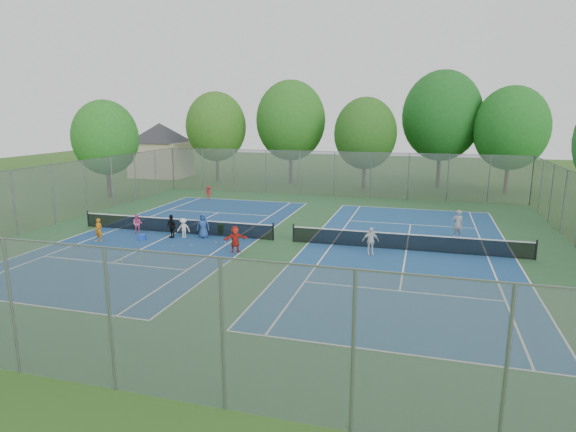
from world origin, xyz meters
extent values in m
plane|color=#2C571B|center=(0.00, 0.00, 0.00)|extent=(120.00, 120.00, 0.00)
cube|color=#29572F|center=(0.00, 0.00, 0.01)|extent=(32.00, 32.00, 0.01)
cube|color=navy|center=(-7.00, 0.00, 0.02)|extent=(10.97, 23.77, 0.01)
cube|color=navy|center=(7.00, 0.00, 0.02)|extent=(10.97, 23.77, 0.01)
cube|color=black|center=(-7.00, 0.00, 0.46)|extent=(12.87, 0.10, 0.91)
cube|color=black|center=(7.00, 0.00, 0.46)|extent=(12.87, 0.10, 0.91)
cube|color=gray|center=(0.00, 16.00, 2.00)|extent=(32.00, 0.10, 4.00)
cube|color=gray|center=(0.00, -16.00, 2.00)|extent=(32.00, 0.10, 4.00)
cube|color=gray|center=(-16.00, 0.00, 2.00)|extent=(0.10, 32.00, 4.00)
cube|color=#B7A88C|center=(-22.00, 24.00, 2.00)|extent=(6.00, 5.00, 4.00)
pyramid|color=#2D2D33|center=(-22.00, 24.00, 6.20)|extent=(11.03, 11.03, 2.20)
cylinder|color=#443326|center=(-14.00, 22.00, 1.75)|extent=(0.36, 0.36, 3.50)
ellipsoid|color=#31631C|center=(-14.00, 22.00, 5.90)|extent=(6.40, 6.40, 7.36)
cylinder|color=#443326|center=(-6.00, 23.00, 1.93)|extent=(0.36, 0.36, 3.85)
ellipsoid|color=#28641D|center=(-6.00, 23.00, 6.55)|extent=(7.20, 7.20, 8.28)
cylinder|color=#443326|center=(2.00, 21.00, 1.57)|extent=(0.36, 0.36, 3.15)
ellipsoid|color=#275B1A|center=(2.00, 21.00, 5.40)|extent=(6.00, 6.00, 6.90)
cylinder|color=#443326|center=(9.00, 24.00, 2.10)|extent=(0.36, 0.36, 4.20)
ellipsoid|color=#18551A|center=(9.00, 24.00, 7.05)|extent=(7.60, 7.60, 8.74)
cylinder|color=#443326|center=(15.00, 22.00, 1.75)|extent=(0.36, 0.36, 3.50)
ellipsoid|color=#1B5F1C|center=(15.00, 22.00, 5.97)|extent=(6.60, 6.60, 7.59)
cylinder|color=#443326|center=(-19.00, 10.00, 1.57)|extent=(0.36, 0.36, 3.15)
ellipsoid|color=#246A1E|center=(-19.00, 10.00, 5.25)|extent=(5.60, 5.60, 6.44)
cube|color=blue|center=(-8.10, -1.98, 0.16)|extent=(0.47, 0.47, 0.32)
cube|color=#25882A|center=(-4.22, 0.63, 0.31)|extent=(0.37, 0.37, 0.62)
imported|color=#C76C12|center=(-10.31, -2.97, 0.68)|extent=(0.53, 0.37, 1.37)
imported|color=#E15792|center=(-9.29, -0.60, 0.59)|extent=(0.68, 0.60, 1.18)
imported|color=white|center=(-5.98, -0.85, 0.59)|extent=(0.83, 0.56, 1.19)
imported|color=black|center=(-6.65, -1.08, 0.71)|extent=(0.90, 0.69, 1.42)
imported|color=#26498C|center=(-4.81, -0.60, 0.76)|extent=(0.84, 0.66, 1.51)
imported|color=red|center=(-1.79, -2.96, 0.74)|extent=(1.37, 1.14, 1.47)
imported|color=#AD181F|center=(-10.23, 11.69, 0.57)|extent=(0.77, 0.48, 1.14)
imported|color=#97979A|center=(9.79, 3.63, 0.85)|extent=(0.67, 0.48, 1.71)
imported|color=silver|center=(5.18, -1.30, 0.74)|extent=(0.93, 0.59, 1.48)
sphere|color=#B0C12D|center=(-6.05, -5.42, 0.03)|extent=(0.07, 0.07, 0.07)
sphere|color=gold|center=(-6.73, -5.98, 0.03)|extent=(0.07, 0.07, 0.07)
sphere|color=#A9CE30|center=(-6.29, -5.08, 0.03)|extent=(0.07, 0.07, 0.07)
sphere|color=#CAEC36|center=(-3.58, -1.53, 0.03)|extent=(0.07, 0.07, 0.07)
sphere|color=#C3D231|center=(-4.66, -2.44, 0.03)|extent=(0.07, 0.07, 0.07)
sphere|color=#C3D331|center=(-5.55, -2.97, 0.03)|extent=(0.07, 0.07, 0.07)
sphere|color=#B6D030|center=(-3.45, -6.47, 0.03)|extent=(0.07, 0.07, 0.07)
sphere|color=#C9D431|center=(-3.06, -4.22, 0.03)|extent=(0.07, 0.07, 0.07)
sphere|color=#CEE835|center=(-3.07, -1.38, 0.03)|extent=(0.07, 0.07, 0.07)
sphere|color=#C0DA32|center=(-10.41, -3.19, 0.03)|extent=(0.07, 0.07, 0.07)
sphere|color=#D0DC33|center=(-9.40, -6.82, 0.03)|extent=(0.07, 0.07, 0.07)
sphere|color=#D8EE37|center=(-6.52, -6.50, 0.03)|extent=(0.07, 0.07, 0.07)
camera|label=1|loc=(7.73, -26.01, 7.34)|focal=30.00mm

